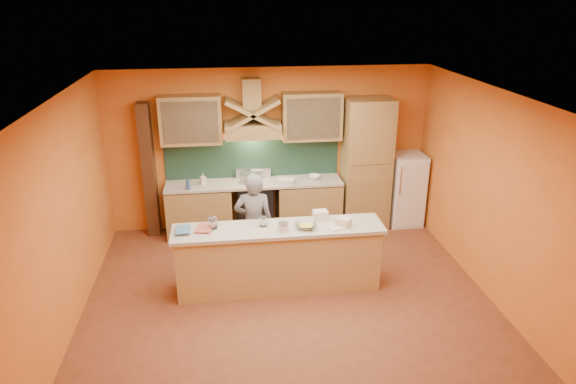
{
  "coord_description": "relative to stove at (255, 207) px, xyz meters",
  "views": [
    {
      "loc": [
        -0.8,
        -6.01,
        3.96
      ],
      "look_at": [
        0.11,
        0.9,
        1.22
      ],
      "focal_mm": 32.0,
      "sensor_mm": 36.0,
      "label": 1
    }
  ],
  "objects": [
    {
      "name": "trim_column_left",
      "position": [
        -1.75,
        0.15,
        0.7
      ],
      "size": [
        0.2,
        0.3,
        2.3
      ],
      "primitive_type": "cube",
      "color": "#472816",
      "rests_on": "floor"
    },
    {
      "name": "mixing_bowl",
      "position": [
        0.57,
        -1.97,
        0.53
      ],
      "size": [
        0.33,
        0.33,
        0.07
      ],
      "primitive_type": "imported",
      "rotation": [
        0.0,
        0.0,
        -0.19
      ],
      "color": "white",
      "rests_on": "island_top"
    },
    {
      "name": "kitchen_scale",
      "position": [
        0.25,
        -2.02,
        0.54
      ],
      "size": [
        0.13,
        0.13,
        0.1
      ],
      "primitive_type": "cube",
      "rotation": [
        0.0,
        0.0,
        0.18
      ],
      "color": "silver",
      "rests_on": "island_top"
    },
    {
      "name": "grocery_bag_a",
      "position": [
        0.82,
        -1.71,
        0.56
      ],
      "size": [
        0.21,
        0.18,
        0.13
      ],
      "primitive_type": "cube",
      "rotation": [
        0.0,
        0.0,
        0.11
      ],
      "color": "beige",
      "rests_on": "island_top"
    },
    {
      "name": "pot_large",
      "position": [
        -0.11,
        0.0,
        0.54
      ],
      "size": [
        0.33,
        0.33,
        0.17
      ],
      "primitive_type": "cylinder",
      "rotation": [
        0.0,
        0.0,
        0.38
      ],
      "color": "#B6B5BD",
      "rests_on": "stove"
    },
    {
      "name": "base_cabinet_right",
      "position": [
        0.95,
        0.0,
        -0.02
      ],
      "size": [
        1.1,
        0.6,
        0.86
      ],
      "primitive_type": "cube",
      "color": "#A07F49",
      "rests_on": "floor"
    },
    {
      "name": "cloth",
      "position": [
        0.97,
        -2.04,
        0.5
      ],
      "size": [
        0.26,
        0.23,
        0.01
      ],
      "primitive_type": "cube",
      "rotation": [
        0.0,
        0.0,
        0.35
      ],
      "color": "beige",
      "rests_on": "island_top"
    },
    {
      "name": "book_lower",
      "position": [
        -0.91,
        -1.81,
        0.51
      ],
      "size": [
        0.27,
        0.33,
        0.03
      ],
      "primitive_type": "imported",
      "rotation": [
        0.0,
        0.0,
        -0.19
      ],
      "color": "#BC5043",
      "rests_on": "island_top"
    },
    {
      "name": "stove",
      "position": [
        0.0,
        0.0,
        0.0
      ],
      "size": [
        0.6,
        0.58,
        0.9
      ],
      "primitive_type": "cube",
      "color": "black",
      "rests_on": "floor"
    },
    {
      "name": "jar_small",
      "position": [
        -0.0,
        -1.83,
        0.56
      ],
      "size": [
        0.11,
        0.11,
        0.13
      ],
      "primitive_type": "cylinder",
      "rotation": [
        0.0,
        0.0,
        0.01
      ],
      "color": "white",
      "rests_on": "island_top"
    },
    {
      "name": "upper_cabinet_right",
      "position": [
        1.0,
        0.12,
        1.55
      ],
      "size": [
        1.0,
        0.35,
        0.8
      ],
      "primitive_type": "cube",
      "color": "#A07F49",
      "rests_on": "wall_back"
    },
    {
      "name": "floor",
      "position": [
        0.3,
        -2.2,
        -0.45
      ],
      "size": [
        5.5,
        5.0,
        0.01
      ],
      "primitive_type": "cube",
      "color": "brown",
      "rests_on": "ground"
    },
    {
      "name": "wall_right",
      "position": [
        3.05,
        -2.2,
        0.95
      ],
      "size": [
        0.02,
        5.0,
        2.8
      ],
      "primitive_type": "cube",
      "color": "orange",
      "rests_on": "floor"
    },
    {
      "name": "fridge",
      "position": [
        2.7,
        0.0,
        0.2
      ],
      "size": [
        0.58,
        0.6,
        1.3
      ],
      "primitive_type": "cube",
      "color": "white",
      "rests_on": "floor"
    },
    {
      "name": "counter_top",
      "position": [
        -0.0,
        0.0,
        0.45
      ],
      "size": [
        3.0,
        0.62,
        0.04
      ],
      "primitive_type": "cube",
      "color": "#B9AF9C",
      "rests_on": "base_cabinet_left"
    },
    {
      "name": "range_hood",
      "position": [
        0.0,
        0.05,
        1.37
      ],
      "size": [
        0.92,
        0.5,
        0.24
      ],
      "primitive_type": "cube",
      "color": "#A07F49",
      "rests_on": "wall_back"
    },
    {
      "name": "dish_rack",
      "position": [
        0.53,
        -0.19,
        0.52
      ],
      "size": [
        0.31,
        0.27,
        0.09
      ],
      "primitive_type": "cube",
      "rotation": [
        0.0,
        0.0,
        -0.28
      ],
      "color": "white",
      "rests_on": "counter_top"
    },
    {
      "name": "grocery_bag_b",
      "position": [
        1.09,
        -1.97,
        0.55
      ],
      "size": [
        0.24,
        0.23,
        0.12
      ],
      "primitive_type": "cube",
      "rotation": [
        0.0,
        0.0,
        -0.68
      ],
      "color": "beige",
      "rests_on": "island_top"
    },
    {
      "name": "hood_chimney",
      "position": [
        0.0,
        0.15,
        1.95
      ],
      "size": [
        0.3,
        0.3,
        0.5
      ],
      "primitive_type": "cube",
      "color": "#A07F49",
      "rests_on": "wall_back"
    },
    {
      "name": "pot_small",
      "position": [
        0.06,
        0.14,
        0.52
      ],
      "size": [
        0.24,
        0.24,
        0.14
      ],
      "primitive_type": "cylinder",
      "rotation": [
        0.0,
        0.0,
        0.38
      ],
      "color": "#B1B0B7",
      "rests_on": "stove"
    },
    {
      "name": "person",
      "position": [
        -0.1,
        -1.39,
        0.33
      ],
      "size": [
        0.6,
        0.42,
        1.56
      ],
      "primitive_type": "imported",
      "rotation": [
        0.0,
        0.0,
        3.06
      ],
      "color": "slate",
      "rests_on": "floor"
    },
    {
      "name": "pantry_column",
      "position": [
        1.95,
        0.0,
        0.7
      ],
      "size": [
        0.8,
        0.6,
        2.3
      ],
      "primitive_type": "cube",
      "color": "#A07F49",
      "rests_on": "floor"
    },
    {
      "name": "base_cabinet_left",
      "position": [
        -0.95,
        0.0,
        -0.02
      ],
      "size": [
        1.1,
        0.6,
        0.86
      ],
      "primitive_type": "cube",
      "color": "#A07F49",
      "rests_on": "floor"
    },
    {
      "name": "book_upper",
      "position": [
        -1.18,
        -1.88,
        0.53
      ],
      "size": [
        0.21,
        0.28,
        0.02
      ],
      "primitive_type": "imported",
      "rotation": [
        0.0,
        0.0,
        0.04
      ],
      "color": "#426B91",
      "rests_on": "island_top"
    },
    {
      "name": "wall_back",
      "position": [
        0.3,
        0.3,
        0.95
      ],
      "size": [
        5.5,
        0.02,
        2.8
      ],
      "primitive_type": "cube",
      "color": "orange",
      "rests_on": "floor"
    },
    {
      "name": "soap_bottle_b",
      "position": [
        -1.1,
        -0.21,
        0.58
      ],
      "size": [
        0.11,
        0.11,
        0.21
      ],
      "primitive_type": "imported",
      "rotation": [
        0.0,
        0.0,
        0.4
      ],
      "color": "navy",
      "rests_on": "counter_top"
    },
    {
      "name": "jar_large",
      "position": [
        -0.69,
        -1.81,
        0.58
      ],
      "size": [
        0.14,
        0.14,
        0.16
      ],
      "primitive_type": "cylinder",
      "rotation": [
        0.0,
        0.0,
        0.15
      ],
      "color": "silver",
      "rests_on": "island_top"
    },
    {
      "name": "wall_front",
      "position": [
        0.3,
        -4.7,
        0.95
      ],
      "size": [
        5.5,
        0.02,
        2.8
      ],
      "primitive_type": "cube",
      "color": "orange",
      "rests_on": "floor"
    },
    {
      "name": "island_body",
      "position": [
        0.2,
        -1.9,
        -0.01
      ],
      "size": [
        2.8,
        0.55,
        0.88
      ],
      "primitive_type": "cube",
      "color": "tan",
      "rests_on": "floor"
    },
    {
      "name": "backsplash",
      "position": [
        -0.0,
        0.28,
        0.8
      ],
      "size": [
        3.0,
        0.03,
        0.7
      ],
      "primitive_type": "cube",
      "color": "#183529",
      "rests_on": "wall_back"
    },
    {
      "name": "upper_cabinet_left",
      "position": [
        -1.0,
        0.12,
        1.55
      ],
      "size": [
        1.0,
        0.35,
        0.8
      ],
      "primitive_type": "cube",
      "color": "#A07F49",
      "rests_on": "wall_back"
    },
    {
      "name": "soap_bottle_a",
      "position": [
        -0.86,
        0.0,
        0.57
      ],
      "size": [
        0.11,
        0.12,
        0.2
      ],
      "primitive_type": "imported",
      "rotation": [
        0.0,
        0.0,
        0.33
      ],
      "color": "beige",
      "rests_on": "counter_top"
    },
    {
      "name": "bowl_back",
      "position": [
        1.05,
        0.03,
        0.5
      ],
      "size": [
        0.26,
        0.26,
        0.06
      ],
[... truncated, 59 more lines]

